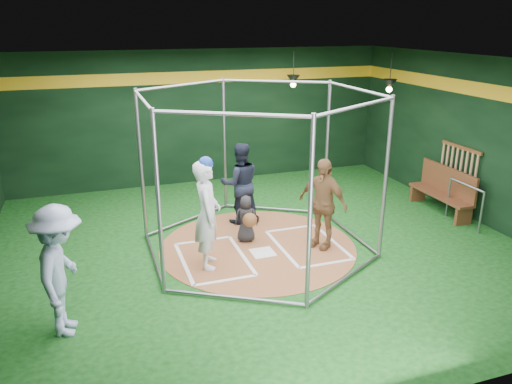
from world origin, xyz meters
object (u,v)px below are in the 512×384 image
object	(u,v)px
umpire	(240,183)
batter_figure	(207,213)
dugout_bench	(444,190)
visitor_leopard	(322,203)

from	to	relation	value
umpire	batter_figure	bearing A→B (deg)	62.17
umpire	dugout_bench	size ratio (longest dim) A/B	0.98
batter_figure	visitor_leopard	bearing A→B (deg)	2.13
batter_figure	dugout_bench	distance (m)	5.80
dugout_bench	umpire	bearing A→B (deg)	168.98
batter_figure	umpire	distance (m)	2.11
umpire	dugout_bench	xyz separation A→B (m)	(4.57, -0.89, -0.36)
batter_figure	umpire	bearing A→B (deg)	57.22
visitor_leopard	dugout_bench	distance (m)	3.57
batter_figure	visitor_leopard	world-z (taller)	batter_figure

